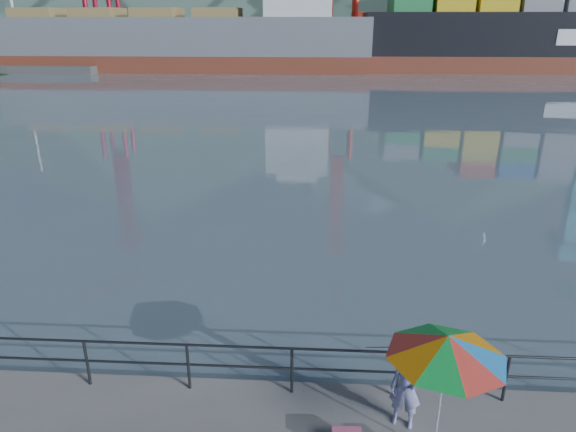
% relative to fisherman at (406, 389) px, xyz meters
% --- Properties ---
extents(harbor_water, '(500.00, 280.00, 0.00)m').
position_rel_fisherman_xyz_m(harbor_water, '(-3.03, 129.01, -0.76)').
color(harbor_water, slate).
rests_on(harbor_water, ground).
extents(far_dock, '(200.00, 40.00, 0.40)m').
position_rel_fisherman_xyz_m(far_dock, '(6.97, 92.01, -0.76)').
color(far_dock, '#514F4C').
rests_on(far_dock, ground).
extents(guardrail, '(22.00, 0.06, 1.03)m').
position_rel_fisherman_xyz_m(guardrail, '(-3.03, 0.71, -0.24)').
color(guardrail, '#2D3033').
rests_on(guardrail, ground).
extents(container_stacks, '(58.00, 5.40, 7.80)m').
position_rel_fisherman_xyz_m(container_stacks, '(31.84, 92.51, 2.80)').
color(container_stacks, '#194CA5').
rests_on(container_stacks, ground).
extents(fisherman, '(0.64, 0.52, 1.53)m').
position_rel_fisherman_xyz_m(fisherman, '(0.00, 0.00, 0.00)').
color(fisherman, navy).
rests_on(fisherman, ground).
extents(beach_umbrella, '(2.01, 2.01, 2.29)m').
position_rel_fisherman_xyz_m(beach_umbrella, '(0.42, -0.63, 1.33)').
color(beach_umbrella, white).
rests_on(beach_umbrella, ground).
extents(fishing_rod, '(0.44, 1.69, 1.22)m').
position_rel_fisherman_xyz_m(fishing_rod, '(-0.31, 1.00, -0.76)').
color(fishing_rod, black).
rests_on(fishing_rod, ground).
extents(bulk_carrier, '(54.81, 9.49, 14.50)m').
position_rel_fisherman_xyz_m(bulk_carrier, '(-20.18, 68.49, 3.31)').
color(bulk_carrier, brown).
rests_on(bulk_carrier, ground).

